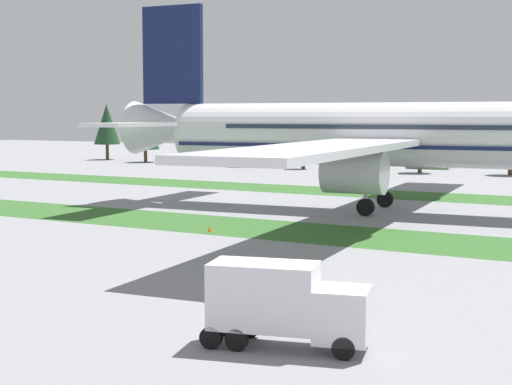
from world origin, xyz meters
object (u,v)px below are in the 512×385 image
object	(u,v)px
airliner	(399,134)
ground_crew_loader	(231,298)
catering_truck	(285,302)
taxiway_marker_1	(210,229)

from	to	relation	value
airliner	ground_crew_loader	size ratio (longest dim) A/B	43.64
catering_truck	taxiway_marker_1	bearing A→B (deg)	-156.01
catering_truck	ground_crew_loader	size ratio (longest dim) A/B	4.20
ground_crew_loader	taxiway_marker_1	bearing A→B (deg)	-3.80
catering_truck	taxiway_marker_1	distance (m)	32.70
airliner	taxiway_marker_1	world-z (taller)	airliner
catering_truck	ground_crew_loader	xyz separation A→B (m)	(-4.46, 3.06, -1.01)
airliner	taxiway_marker_1	distance (m)	23.41
catering_truck	taxiway_marker_1	world-z (taller)	catering_truck
ground_crew_loader	catering_truck	bearing A→B (deg)	-162.97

